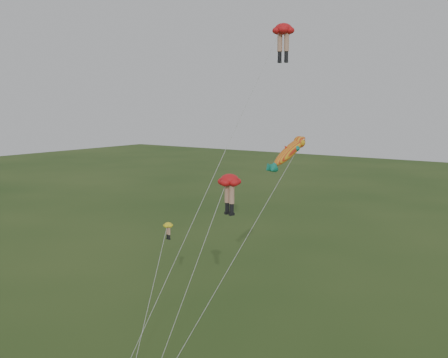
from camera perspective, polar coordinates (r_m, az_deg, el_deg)
The scene contains 4 objects.
legs_kite_red_high at distance 36.15m, azimuth 6.56°, elevation 15.89°, with size 6.38×12.45×23.61m.
legs_kite_red_mid at distance 28.76m, azimuth 0.46°, elevation -0.89°, with size 4.32×5.25×14.06m.
legs_kite_yellow at distance 37.56m, azimuth -6.72°, elevation -6.71°, with size 3.78×8.25×9.24m.
fish_kite at distance 35.12m, azimuth 7.45°, elevation 3.05°, with size 4.86×11.79×16.10m.
Camera 1 is at (19.88, -21.57, 17.91)m, focal length 40.00 mm.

